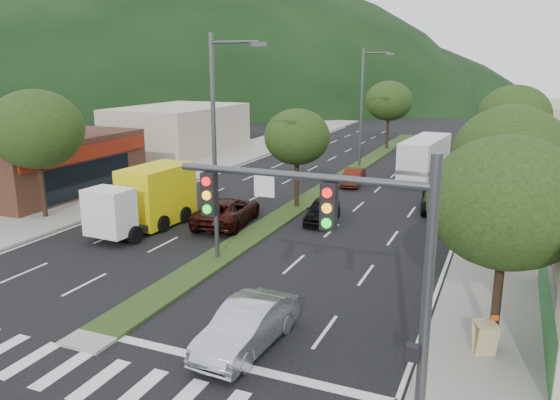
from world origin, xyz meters
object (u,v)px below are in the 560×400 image
at_px(tree_r_a, 507,203).
at_px(car_queue_b, 421,168).
at_px(streetlight_near, 218,138).
at_px(tree_r_c, 512,138).
at_px(motorhome, 425,157).
at_px(box_truck, 148,200).
at_px(car_queue_d, 441,200).
at_px(suv_maroon, 227,211).
at_px(tree_l_a, 36,129).
at_px(a_frame_sign, 485,336).
at_px(tree_r_b, 511,154).
at_px(traffic_signal, 356,254).
at_px(tree_med_near, 297,137).
at_px(sedan_silver, 247,326).
at_px(car_queue_c, 353,177).
at_px(tree_med_far, 389,101).
at_px(car_queue_a, 322,211).
at_px(tree_r_d, 514,115).
at_px(streetlight_mid, 364,102).
at_px(tree_r_e, 515,109).

height_order(tree_r_a, car_queue_b, tree_r_a).
distance_m(streetlight_near, car_queue_b, 23.76).
xyz_separation_m(tree_r_c, motorhome, (-6.10, 10.32, -3.07)).
height_order(car_queue_b, box_truck, box_truck).
relative_size(car_queue_d, motorhome, 0.59).
height_order(streetlight_near, suv_maroon, streetlight_near).
height_order(tree_l_a, a_frame_sign, tree_l_a).
bearing_deg(tree_r_b, car_queue_d, 112.70).
height_order(tree_r_c, tree_l_a, tree_l_a).
xyz_separation_m(traffic_signal, tree_r_a, (2.97, 5.54, 0.17)).
bearing_deg(car_queue_d, tree_med_near, -170.11).
height_order(tree_med_near, car_queue_b, tree_med_near).
bearing_deg(sedan_silver, motorhome, 91.74).
height_order(tree_r_a, tree_r_b, tree_r_b).
bearing_deg(car_queue_c, suv_maroon, -111.30).
distance_m(traffic_signal, car_queue_c, 28.47).
bearing_deg(a_frame_sign, tree_l_a, 141.39).
bearing_deg(tree_med_far, box_truck, -100.05).
xyz_separation_m(suv_maroon, car_queue_a, (4.72, 2.52, -0.09)).
height_order(tree_r_d, suv_maroon, tree_r_d).
relative_size(tree_r_c, car_queue_c, 1.76).
bearing_deg(streetlight_mid, tree_med_far, 91.07).
distance_m(tree_r_a, streetlight_mid, 31.32).
relative_size(tree_r_b, tree_r_d, 0.97).
distance_m(sedan_silver, car_queue_c, 24.56).
relative_size(sedan_silver, car_queue_c, 1.22).
height_order(car_queue_b, car_queue_d, car_queue_b).
bearing_deg(motorhome, tree_med_far, 117.72).
relative_size(streetlight_near, a_frame_sign, 7.15).
height_order(traffic_signal, car_queue_b, traffic_signal).
distance_m(tree_r_b, tree_med_far, 34.18).
height_order(tree_r_b, tree_r_d, tree_r_d).
bearing_deg(tree_r_b, car_queue_c, 127.62).
xyz_separation_m(tree_r_e, car_queue_d, (-3.61, -19.38, -4.20)).
distance_m(streetlight_mid, box_truck, 23.30).
xyz_separation_m(tree_med_near, streetlight_near, (0.21, -10.00, 1.16)).
bearing_deg(box_truck, tree_r_a, 161.86).
xyz_separation_m(tree_r_d, box_truck, (-17.87, -19.12, -3.63)).
relative_size(streetlight_near, car_queue_b, 2.02).
bearing_deg(tree_med_near, sedan_silver, -73.77).
height_order(sedan_silver, box_truck, box_truck).
bearing_deg(tree_r_e, motorhome, -122.21).
bearing_deg(traffic_signal, tree_r_e, 85.91).
bearing_deg(a_frame_sign, tree_r_d, 65.92).
bearing_deg(tree_r_a, car_queue_c, 115.90).
height_order(tree_r_d, a_frame_sign, tree_r_d).
bearing_deg(car_queue_b, car_queue_a, -103.03).
bearing_deg(tree_l_a, tree_r_d, 39.23).
xyz_separation_m(car_queue_d, box_truck, (-14.27, -9.75, 0.86)).
bearing_deg(motorhome, tree_r_e, 62.16).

